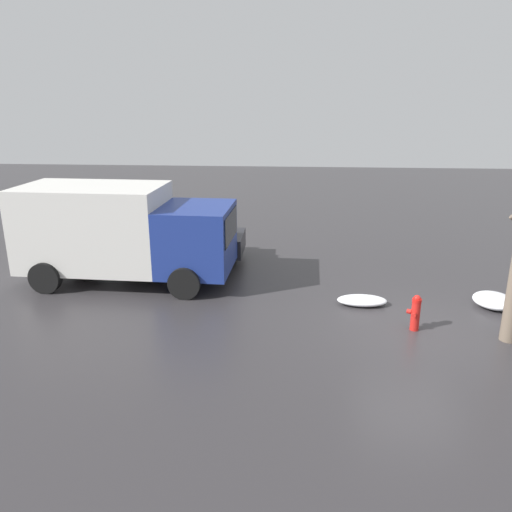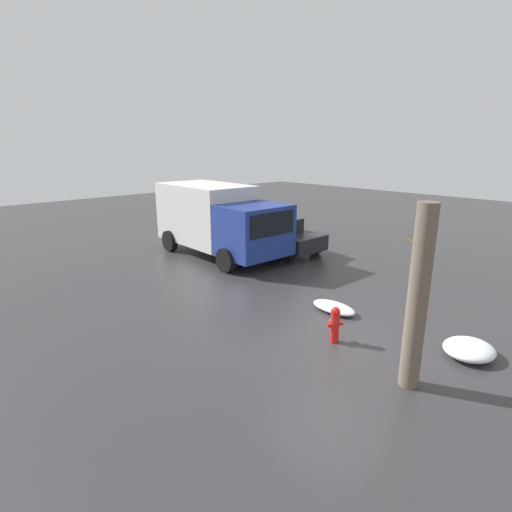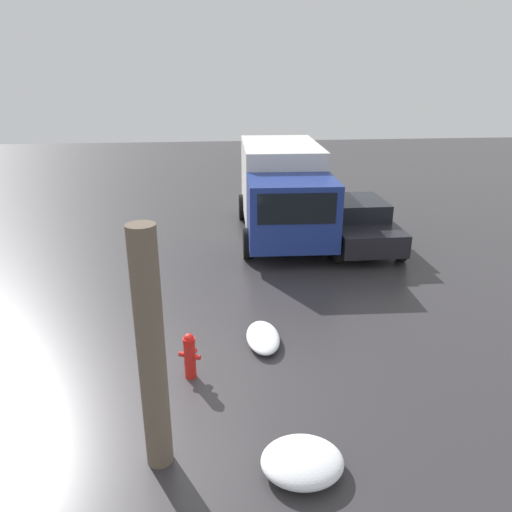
% 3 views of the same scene
% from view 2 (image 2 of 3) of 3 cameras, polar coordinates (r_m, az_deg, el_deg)
% --- Properties ---
extents(ground_plane, '(60.00, 60.00, 0.00)m').
position_cam_2_polar(ground_plane, '(9.79, 11.06, -11.93)').
color(ground_plane, '#333033').
extents(fire_hydrant, '(0.33, 0.41, 0.89)m').
position_cam_2_polar(fire_hydrant, '(9.59, 11.19, -9.50)').
color(fire_hydrant, red).
rests_on(fire_hydrant, ground_plane).
extents(tree_trunk, '(0.57, 0.37, 3.54)m').
position_cam_2_polar(tree_trunk, '(7.87, 22.10, -5.65)').
color(tree_trunk, '#6B5B4C').
rests_on(tree_trunk, ground_plane).
extents(delivery_truck, '(6.27, 2.92, 2.88)m').
position_cam_2_polar(delivery_truck, '(16.59, -5.43, 5.43)').
color(delivery_truck, navy).
rests_on(delivery_truck, ground_plane).
extents(pedestrian, '(0.39, 0.39, 1.79)m').
position_cam_2_polar(pedestrian, '(15.75, -2.81, 2.77)').
color(pedestrian, '#23232D').
rests_on(pedestrian, ground_plane).
extents(parked_car, '(3.99, 2.09, 1.45)m').
position_cam_2_polar(parked_car, '(17.18, 3.02, 3.05)').
color(parked_car, black).
rests_on(parked_car, ground_plane).
extents(snow_pile_by_hydrant, '(1.04, 1.16, 0.33)m').
position_cam_2_polar(snow_pile_by_hydrant, '(10.10, 28.15, -11.66)').
color(snow_pile_by_hydrant, white).
rests_on(snow_pile_by_hydrant, ground_plane).
extents(snow_pile_curbside, '(1.32, 0.67, 0.25)m').
position_cam_2_polar(snow_pile_curbside, '(11.35, 11.05, -7.23)').
color(snow_pile_curbside, white).
rests_on(snow_pile_curbside, ground_plane).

